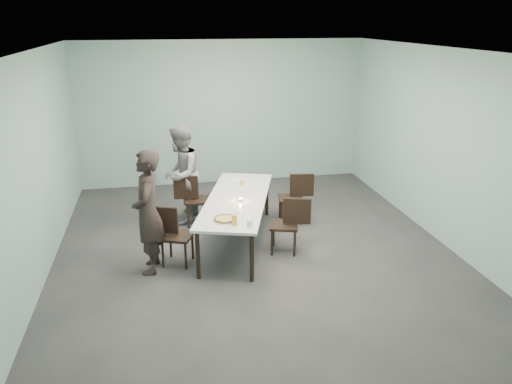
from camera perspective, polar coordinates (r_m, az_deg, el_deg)
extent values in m
plane|color=#333335|center=(7.82, -0.20, -6.59)|extent=(7.00, 7.00, 0.00)
cube|color=#94BBBA|center=(10.66, -3.87, 8.95)|extent=(6.00, 0.02, 3.00)
cube|color=#94BBBA|center=(4.13, 9.25, -8.67)|extent=(6.00, 0.02, 3.00)
cube|color=#94BBBA|center=(7.35, -23.86, 2.52)|extent=(0.02, 7.00, 3.00)
cube|color=#94BBBA|center=(8.37, 20.44, 4.88)|extent=(0.02, 7.00, 3.00)
cube|color=white|center=(7.04, -0.23, 15.93)|extent=(6.00, 7.00, 0.02)
cube|color=white|center=(7.79, -2.20, -0.87)|extent=(1.63, 2.75, 0.04)
cylinder|color=black|center=(6.90, -6.67, -7.18)|extent=(0.06, 0.06, 0.71)
cylinder|color=black|center=(9.10, -3.40, -0.35)|extent=(0.06, 0.06, 0.71)
cylinder|color=black|center=(6.78, -0.50, -7.52)|extent=(0.06, 0.06, 0.71)
cylinder|color=black|center=(9.02, 1.24, -0.52)|extent=(0.06, 0.06, 0.71)
cube|color=black|center=(7.32, -9.00, -5.01)|extent=(0.54, 0.54, 0.04)
cube|color=black|center=(7.29, -10.52, -3.16)|extent=(0.41, 0.19, 0.40)
cylinder|color=black|center=(7.33, -10.59, -7.04)|extent=(0.04, 0.04, 0.41)
cylinder|color=black|center=(7.61, -9.73, -5.93)|extent=(0.04, 0.04, 0.41)
cylinder|color=black|center=(7.22, -8.04, -7.29)|extent=(0.04, 0.04, 0.41)
cylinder|color=black|center=(7.51, -7.27, -6.15)|extent=(0.04, 0.04, 0.41)
cube|color=black|center=(8.68, -6.69, -0.94)|extent=(0.44, 0.44, 0.04)
cube|color=black|center=(8.60, -8.02, 0.50)|extent=(0.42, 0.06, 0.40)
cylinder|color=black|center=(8.60, -7.73, -2.79)|extent=(0.04, 0.04, 0.41)
cylinder|color=black|center=(8.91, -7.76, -1.97)|extent=(0.04, 0.04, 0.41)
cylinder|color=black|center=(8.60, -5.47, -2.68)|extent=(0.04, 0.04, 0.41)
cylinder|color=black|center=(8.92, -5.58, -1.87)|extent=(0.04, 0.04, 0.41)
cube|color=black|center=(7.61, 3.22, -3.81)|extent=(0.53, 0.53, 0.04)
cube|color=black|center=(7.51, 4.71, -2.18)|extent=(0.41, 0.16, 0.40)
cylinder|color=black|center=(7.85, 4.50, -4.88)|extent=(0.04, 0.04, 0.41)
cylinder|color=black|center=(7.54, 4.42, -5.93)|extent=(0.04, 0.04, 0.41)
cylinder|color=black|center=(7.87, 2.02, -4.78)|extent=(0.04, 0.04, 0.41)
cylinder|color=black|center=(7.56, 1.83, -5.84)|extent=(0.04, 0.04, 0.41)
cube|color=black|center=(8.73, 3.98, -0.71)|extent=(0.48, 0.48, 0.04)
cube|color=black|center=(8.68, 5.27, 0.80)|extent=(0.42, 0.10, 0.40)
cylinder|color=black|center=(8.99, 4.90, -1.67)|extent=(0.04, 0.04, 0.41)
cylinder|color=black|center=(8.68, 5.19, -2.47)|extent=(0.04, 0.04, 0.41)
cylinder|color=black|center=(8.95, 2.75, -1.71)|extent=(0.04, 0.04, 0.41)
cylinder|color=black|center=(8.64, 2.95, -2.52)|extent=(0.04, 0.04, 0.41)
imported|color=black|center=(7.03, -12.25, -2.27)|extent=(0.48, 0.68, 1.77)
imported|color=gray|center=(8.69, -8.58, 2.00)|extent=(0.87, 0.99, 1.72)
cylinder|color=white|center=(6.96, -3.55, -3.19)|extent=(0.34, 0.34, 0.01)
cylinder|color=#F6D78C|center=(6.95, -3.56, -3.09)|extent=(0.30, 0.30, 0.01)
torus|color=brown|center=(6.95, -3.56, -3.06)|extent=(0.32, 0.32, 0.03)
cylinder|color=white|center=(7.29, -1.96, -2.09)|extent=(0.18, 0.18, 0.01)
cylinder|color=gold|center=(6.77, -2.46, -3.21)|extent=(0.08, 0.08, 0.15)
cylinder|color=silver|center=(6.73, -0.74, -3.61)|extent=(0.08, 0.08, 0.09)
cylinder|color=silver|center=(7.66, -1.79, -0.92)|extent=(0.06, 0.06, 0.03)
cylinder|color=orange|center=(7.65, -1.80, -0.75)|extent=(0.04, 0.04, 0.01)
cylinder|color=gold|center=(8.38, -1.64, 1.06)|extent=(0.07, 0.07, 0.08)
cube|color=silver|center=(8.64, -1.95, 1.38)|extent=(0.35, 0.30, 0.01)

